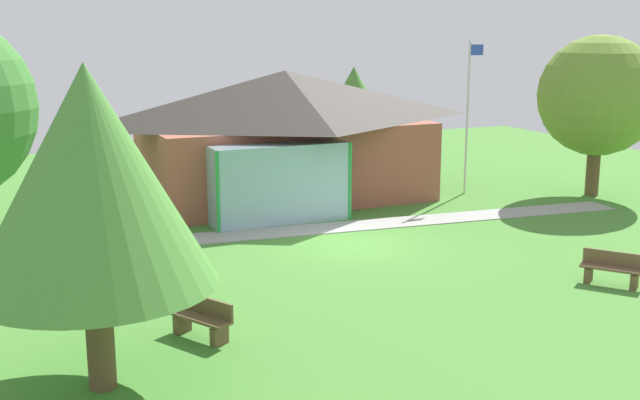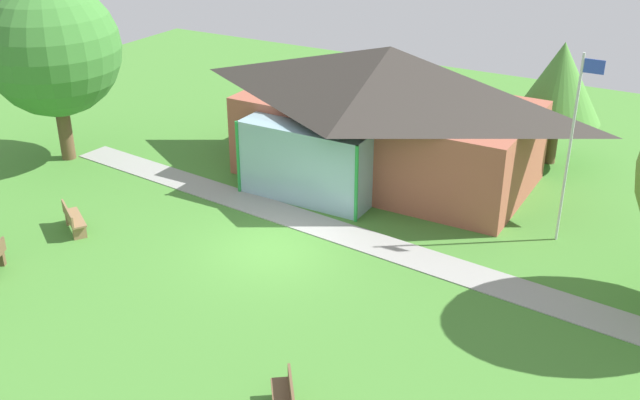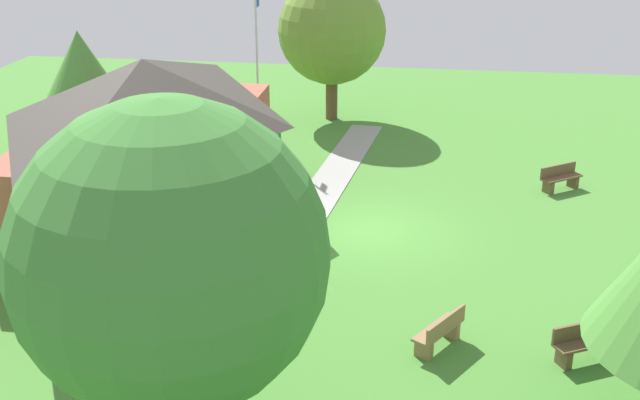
{
  "view_description": "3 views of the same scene",
  "coord_description": "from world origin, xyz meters",
  "px_view_note": "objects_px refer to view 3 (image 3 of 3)",
  "views": [
    {
      "loc": [
        -10.21,
        -20.48,
        6.35
      ],
      "look_at": [
        -0.54,
        1.23,
        1.15
      ],
      "focal_mm": 44.5,
      "sensor_mm": 36.0,
      "label": 1
    },
    {
      "loc": [
        11.05,
        -16.53,
        11.06
      ],
      "look_at": [
        0.49,
        1.9,
        0.96
      ],
      "focal_mm": 42.11,
      "sensor_mm": 36.0,
      "label": 2
    },
    {
      "loc": [
        -21.35,
        -1.76,
        9.65
      ],
      "look_at": [
        -0.15,
        1.37,
        0.94
      ],
      "focal_mm": 44.36,
      "sensor_mm": 36.0,
      "label": 3
    }
  ],
  "objects_px": {
    "bench_front_left": "(585,344)",
    "tree_east_hedge": "(332,30)",
    "tree_west_hedge": "(170,257)",
    "flagpole": "(257,65)",
    "pavilion": "(152,135)",
    "tree_behind_pavilion_right": "(81,72)",
    "bench_mid_left": "(440,332)",
    "bench_front_right": "(560,178)"
  },
  "relations": [
    {
      "from": "pavilion",
      "to": "tree_east_hedge",
      "type": "relative_size",
      "value": 1.84
    },
    {
      "from": "bench_front_left",
      "to": "tree_behind_pavilion_right",
      "type": "height_order",
      "value": "tree_behind_pavilion_right"
    },
    {
      "from": "tree_behind_pavilion_right",
      "to": "flagpole",
      "type": "bearing_deg",
      "value": -73.43
    },
    {
      "from": "pavilion",
      "to": "bench_front_left",
      "type": "distance_m",
      "value": 13.72
    },
    {
      "from": "tree_behind_pavilion_right",
      "to": "tree_west_hedge",
      "type": "distance_m",
      "value": 18.62
    },
    {
      "from": "bench_front_left",
      "to": "tree_west_hedge",
      "type": "xyz_separation_m",
      "value": [
        -4.78,
        7.38,
        3.88
      ]
    },
    {
      "from": "pavilion",
      "to": "flagpole",
      "type": "bearing_deg",
      "value": -14.41
    },
    {
      "from": "pavilion",
      "to": "bench_mid_left",
      "type": "height_order",
      "value": "pavilion"
    },
    {
      "from": "flagpole",
      "to": "tree_east_hedge",
      "type": "distance_m",
      "value": 4.87
    },
    {
      "from": "pavilion",
      "to": "tree_east_hedge",
      "type": "distance_m",
      "value": 11.87
    },
    {
      "from": "pavilion",
      "to": "flagpole",
      "type": "height_order",
      "value": "flagpole"
    },
    {
      "from": "pavilion",
      "to": "tree_behind_pavilion_right",
      "type": "xyz_separation_m",
      "value": [
        4.99,
        4.39,
        0.67
      ]
    },
    {
      "from": "tree_east_hedge",
      "to": "tree_west_hedge",
      "type": "relative_size",
      "value": 0.9
    },
    {
      "from": "bench_front_right",
      "to": "tree_east_hedge",
      "type": "distance_m",
      "value": 11.86
    },
    {
      "from": "flagpole",
      "to": "tree_behind_pavilion_right",
      "type": "distance_m",
      "value": 6.41
    },
    {
      "from": "bench_front_left",
      "to": "tree_east_hedge",
      "type": "height_order",
      "value": "tree_east_hedge"
    },
    {
      "from": "bench_front_left",
      "to": "tree_behind_pavilion_right",
      "type": "relative_size",
      "value": 0.33
    },
    {
      "from": "pavilion",
      "to": "bench_front_right",
      "type": "xyz_separation_m",
      "value": [
        3.78,
        -12.68,
        -2.09
      ]
    },
    {
      "from": "bench_front_left",
      "to": "tree_east_hedge",
      "type": "relative_size",
      "value": 0.25
    },
    {
      "from": "tree_west_hedge",
      "to": "bench_front_right",
      "type": "bearing_deg",
      "value": -28.46
    },
    {
      "from": "bench_mid_left",
      "to": "tree_east_hedge",
      "type": "bearing_deg",
      "value": 47.12
    },
    {
      "from": "flagpole",
      "to": "bench_front_right",
      "type": "xyz_separation_m",
      "value": [
        -3.04,
        -10.93,
        -2.82
      ]
    },
    {
      "from": "bench_mid_left",
      "to": "bench_front_left",
      "type": "bearing_deg",
      "value": -58.45
    },
    {
      "from": "bench_front_right",
      "to": "bench_mid_left",
      "type": "relative_size",
      "value": 0.98
    },
    {
      "from": "bench_mid_left",
      "to": "tree_east_hedge",
      "type": "distance_m",
      "value": 18.59
    },
    {
      "from": "tree_west_hedge",
      "to": "tree_east_hedge",
      "type": "bearing_deg",
      "value": 1.24
    },
    {
      "from": "bench_mid_left",
      "to": "tree_behind_pavilion_right",
      "type": "distance_m",
      "value": 17.72
    },
    {
      "from": "tree_behind_pavilion_right",
      "to": "bench_front_left",
      "type": "bearing_deg",
      "value": -125.43
    },
    {
      "from": "pavilion",
      "to": "tree_west_hedge",
      "type": "relative_size",
      "value": 1.65
    },
    {
      "from": "flagpole",
      "to": "bench_front_left",
      "type": "bearing_deg",
      "value": -142.95
    },
    {
      "from": "bench_mid_left",
      "to": "tree_west_hedge",
      "type": "bearing_deg",
      "value": 170.17
    },
    {
      "from": "bench_front_left",
      "to": "bench_front_right",
      "type": "height_order",
      "value": "same"
    },
    {
      "from": "tree_east_hedge",
      "to": "tree_west_hedge",
      "type": "distance_m",
      "value": 22.45
    },
    {
      "from": "tree_behind_pavilion_right",
      "to": "tree_west_hedge",
      "type": "relative_size",
      "value": 0.69
    },
    {
      "from": "pavilion",
      "to": "bench_front_left",
      "type": "bearing_deg",
      "value": -118.98
    },
    {
      "from": "pavilion",
      "to": "tree_behind_pavilion_right",
      "type": "bearing_deg",
      "value": 41.34
    },
    {
      "from": "tree_west_hedge",
      "to": "flagpole",
      "type": "bearing_deg",
      "value": 8.54
    },
    {
      "from": "pavilion",
      "to": "flagpole",
      "type": "xyz_separation_m",
      "value": [
        6.82,
        -1.75,
        0.72
      ]
    },
    {
      "from": "tree_east_hedge",
      "to": "tree_west_hedge",
      "type": "height_order",
      "value": "tree_west_hedge"
    },
    {
      "from": "bench_front_left",
      "to": "tree_west_hedge",
      "type": "bearing_deg",
      "value": 4.59
    },
    {
      "from": "tree_east_hedge",
      "to": "tree_behind_pavilion_right",
      "type": "xyz_separation_m",
      "value": [
        -6.11,
        8.39,
        -0.64
      ]
    },
    {
      "from": "flagpole",
      "to": "tree_west_hedge",
      "type": "height_order",
      "value": "tree_west_hedge"
    }
  ]
}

